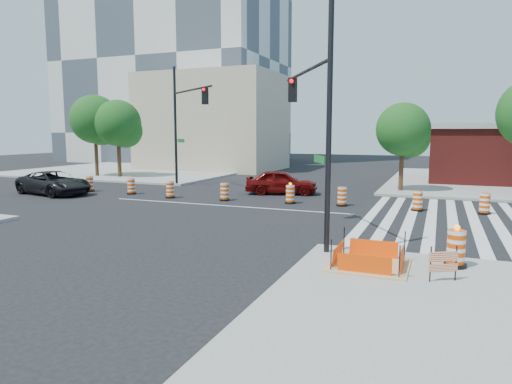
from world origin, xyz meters
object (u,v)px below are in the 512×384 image
at_px(red_coupe, 281,182).
at_px(signal_pole_nw, 184,114).
at_px(dark_suv, 54,183).
at_px(signal_pole_se, 315,108).

distance_m(red_coupe, signal_pole_nw, 8.69).
bearing_deg(signal_pole_nw, dark_suv, -96.42).
bearing_deg(dark_suv, signal_pole_nw, -32.55).
height_order(signal_pole_se, signal_pole_nw, signal_pole_nw).
bearing_deg(red_coupe, signal_pole_nw, 70.10).
xyz_separation_m(dark_suv, signal_pole_nw, (6.00, 6.17, 4.48)).
height_order(dark_suv, signal_pole_nw, signal_pole_nw).
distance_m(dark_suv, signal_pole_nw, 9.70).
xyz_separation_m(red_coupe, dark_suv, (-13.44, -5.60, -0.04)).
xyz_separation_m(red_coupe, signal_pole_se, (5.32, -12.13, 3.98)).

